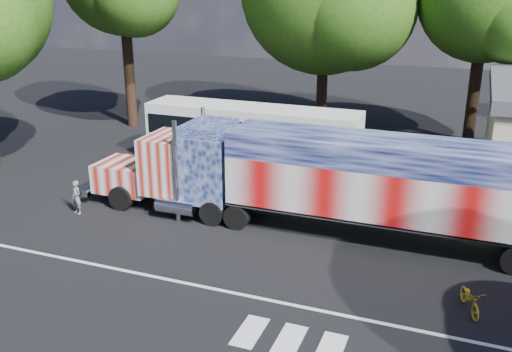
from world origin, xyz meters
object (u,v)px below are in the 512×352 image
(bicycle, at_px, (470,299))
(woman, at_px, (76,197))
(coach_bus, at_px, (252,137))
(semi_truck, at_px, (334,179))

(bicycle, bearing_deg, woman, 152.44)
(coach_bus, relative_size, woman, 7.72)
(coach_bus, bearing_deg, bicycle, -43.03)
(coach_bus, bearing_deg, semi_truck, -47.13)
(coach_bus, bearing_deg, woman, -119.42)
(semi_truck, xyz_separation_m, woman, (-10.80, -2.13, -1.50))
(coach_bus, xyz_separation_m, bicycle, (11.35, -10.60, -1.32))
(semi_truck, distance_m, coach_bus, 8.79)
(bicycle, bearing_deg, coach_bus, 116.57)
(coach_bus, distance_m, woman, 9.88)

